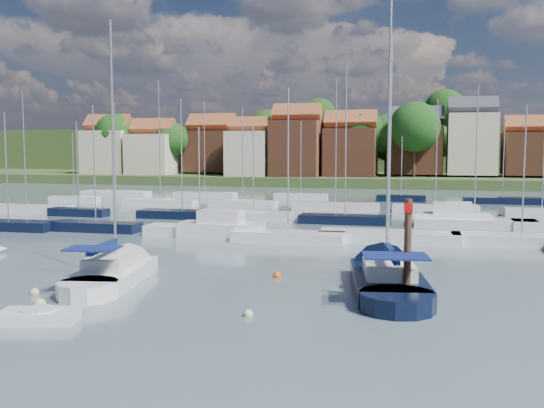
# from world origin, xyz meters

# --- Properties ---
(ground) EXTENTS (260.00, 260.00, 0.00)m
(ground) POSITION_xyz_m (0.00, 40.00, 0.00)
(ground) COLOR #415259
(ground) RESTS_ON ground
(sailboat_centre) EXTENTS (4.75, 11.64, 15.38)m
(sailboat_centre) POSITION_xyz_m (-5.80, 3.85, 0.35)
(sailboat_centre) COLOR silver
(sailboat_centre) RESTS_ON ground
(sailboat_navy) EXTENTS (5.52, 13.59, 18.21)m
(sailboat_navy) POSITION_xyz_m (8.77, 6.27, 0.35)
(sailboat_navy) COLOR black
(sailboat_navy) RESTS_ON ground
(tender) EXTENTS (3.43, 2.20, 0.68)m
(tender) POSITION_xyz_m (-4.85, -5.13, 0.26)
(tender) COLOR silver
(tender) RESTS_ON ground
(timber_piling) EXTENTS (0.40, 0.40, 7.18)m
(timber_piling) POSITION_xyz_m (10.09, 2.24, 1.56)
(timber_piling) COLOR #4C331E
(timber_piling) RESTS_ON ground
(buoy_b) EXTENTS (0.55, 0.55, 0.55)m
(buoy_b) POSITION_xyz_m (-6.42, -2.84, 0.00)
(buoy_b) COLOR beige
(buoy_b) RESTS_ON ground
(buoy_c) EXTENTS (0.46, 0.46, 0.46)m
(buoy_c) POSITION_xyz_m (-8.06, -0.91, 0.00)
(buoy_c) COLOR beige
(buoy_c) RESTS_ON ground
(buoy_d) EXTENTS (0.42, 0.42, 0.42)m
(buoy_d) POSITION_xyz_m (3.44, -2.10, 0.00)
(buoy_d) COLOR beige
(buoy_d) RESTS_ON ground
(buoy_e) EXTENTS (0.48, 0.48, 0.48)m
(buoy_e) POSITION_xyz_m (2.81, 5.93, 0.00)
(buoy_e) COLOR #D85914
(buoy_e) RESTS_ON ground
(marina_field) EXTENTS (79.62, 41.41, 15.93)m
(marina_field) POSITION_xyz_m (1.91, 35.15, 0.43)
(marina_field) COLOR silver
(marina_field) RESTS_ON ground
(far_shore_town) EXTENTS (212.46, 90.00, 22.27)m
(far_shore_town) POSITION_xyz_m (2.23, 132.67, 4.61)
(far_shore_town) COLOR #384D26
(far_shore_town) RESTS_ON ground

